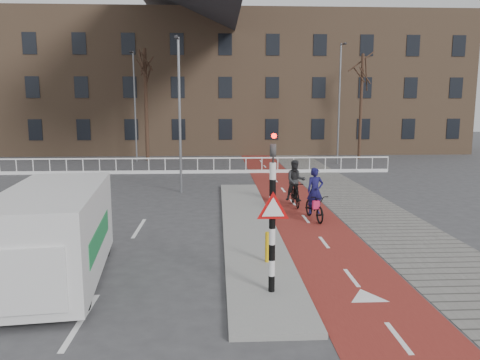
{
  "coord_description": "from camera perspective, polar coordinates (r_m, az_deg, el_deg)",
  "views": [
    {
      "loc": [
        -1.79,
        -11.82,
        4.22
      ],
      "look_at": [
        -0.96,
        5.0,
        1.5
      ],
      "focal_mm": 35.0,
      "sensor_mm": 36.0,
      "label": 1
    }
  ],
  "objects": [
    {
      "name": "cyclist_near",
      "position": [
        17.44,
        9.1,
        -2.73
      ],
      "size": [
        0.88,
        1.92,
        1.93
      ],
      "rotation": [
        0.0,
        0.0,
        0.13
      ],
      "color": "black",
      "rests_on": "bike_lane"
    },
    {
      "name": "streetlight_near",
      "position": [
        22.53,
        -7.35,
        7.66
      ],
      "size": [
        0.12,
        0.12,
        7.31
      ],
      "primitive_type": "cylinder",
      "color": "slate",
      "rests_on": "ground"
    },
    {
      "name": "railing",
      "position": [
        29.26,
        -9.11,
        1.38
      ],
      "size": [
        28.0,
        0.1,
        0.99
      ],
      "color": "silver",
      "rests_on": "ground"
    },
    {
      "name": "streetlight_right",
      "position": [
        34.3,
        11.99,
        8.97
      ],
      "size": [
        0.12,
        0.12,
        8.43
      ],
      "primitive_type": "cylinder",
      "color": "slate",
      "rests_on": "ground"
    },
    {
      "name": "van",
      "position": [
        12.05,
        -21.69,
        -6.06
      ],
      "size": [
        2.69,
        5.46,
        2.26
      ],
      "rotation": [
        0.0,
        0.0,
        0.11
      ],
      "color": "silver",
      "rests_on": "ground"
    },
    {
      "name": "traffic_signal",
      "position": [
        10.12,
        3.98,
        -3.59
      ],
      "size": [
        0.8,
        0.8,
        3.68
      ],
      "color": "black",
      "rests_on": "curb_island"
    },
    {
      "name": "cyclist_far",
      "position": [
        19.6,
        6.77,
        -0.9
      ],
      "size": [
        0.83,
        1.81,
        1.94
      ],
      "rotation": [
        0.0,
        0.0,
        0.01
      ],
      "color": "black",
      "rests_on": "bike_lane"
    },
    {
      "name": "bollard",
      "position": [
        12.42,
        3.35,
        -8.16
      ],
      "size": [
        0.12,
        0.12,
        0.81
      ],
      "primitive_type": "cylinder",
      "color": "#DEA90C",
      "rests_on": "curb_island"
    },
    {
      "name": "curb_island",
      "position": [
        16.39,
        1.07,
        -5.53
      ],
      "size": [
        1.8,
        16.0,
        0.12
      ],
      "primitive_type": "cube",
      "color": "gray",
      "rests_on": "ground"
    },
    {
      "name": "townhouse_row",
      "position": [
        43.98,
        -4.53,
        13.84
      ],
      "size": [
        46.0,
        10.0,
        15.9
      ],
      "color": "#7F6047",
      "rests_on": "ground"
    },
    {
      "name": "tree_mid",
      "position": [
        36.27,
        -11.37,
        8.92
      ],
      "size": [
        0.28,
        0.28,
        8.34
      ],
      "primitive_type": "cylinder",
      "color": "#311D15",
      "rests_on": "ground"
    },
    {
      "name": "bike_lane",
      "position": [
        22.46,
        5.64,
        -1.68
      ],
      "size": [
        2.5,
        60.0,
        0.01
      ],
      "primitive_type": "cube",
      "color": "maroon",
      "rests_on": "ground"
    },
    {
      "name": "tree_right",
      "position": [
        37.73,
        14.52,
        8.59
      ],
      "size": [
        0.23,
        0.23,
        8.04
      ],
      "primitive_type": "cylinder",
      "color": "#311D15",
      "rests_on": "ground"
    },
    {
      "name": "sidewalk",
      "position": [
        23.04,
        12.55,
        -1.59
      ],
      "size": [
        3.0,
        60.0,
        0.01
      ],
      "primitive_type": "cube",
      "color": "slate",
      "rests_on": "ground"
    },
    {
      "name": "ground",
      "position": [
        12.68,
        5.53,
        -10.32
      ],
      "size": [
        120.0,
        120.0,
        0.0
      ],
      "primitive_type": "plane",
      "color": "#38383A",
      "rests_on": "ground"
    },
    {
      "name": "streetlight_left",
      "position": [
        35.72,
        -12.67,
        8.63
      ],
      "size": [
        0.12,
        0.12,
        8.02
      ],
      "primitive_type": "cylinder",
      "color": "slate",
      "rests_on": "ground"
    }
  ]
}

